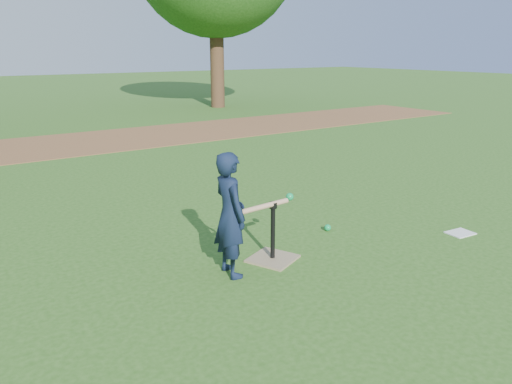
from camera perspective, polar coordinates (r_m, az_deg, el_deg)
ground at (r=5.35m, az=0.51°, el=-6.82°), size 80.00×80.00×0.00m
dirt_strip at (r=12.05m, az=-20.50°, el=5.17°), size 24.00×3.00×0.01m
child at (r=4.64m, az=-2.99°, el=-2.62°), size 0.32×0.46×1.19m
wiffle_ball_ground at (r=5.98m, az=8.19°, el=-4.05°), size 0.08×0.08×0.08m
clipboard at (r=6.31m, az=22.30°, el=-4.36°), size 0.32×0.26×0.01m
batting_tee at (r=5.11m, az=1.92°, el=-6.60°), size 0.57×0.57×0.61m
swing_action at (r=4.89m, az=1.34°, el=-1.48°), size 0.73×0.17×0.10m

